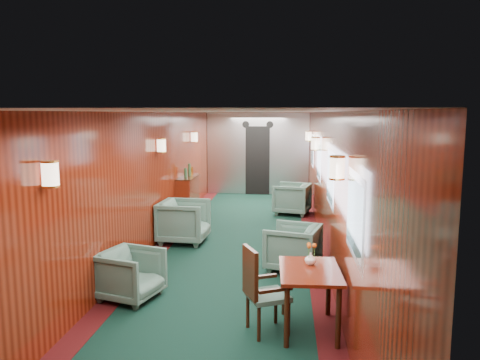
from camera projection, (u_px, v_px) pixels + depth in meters
The scene contains 12 objects.
room at pixel (235, 158), 7.82m from camera, with size 12.00×12.10×2.40m.
bulkhead at pixel (258, 154), 13.71m from camera, with size 2.98×0.17×2.39m.
windows_right at pixel (324, 168), 7.94m from camera, with size 0.02×8.60×0.80m.
wall_sconces at pixel (239, 146), 8.36m from camera, with size 2.97×7.97×0.25m.
dining_table at pixel (310, 279), 5.09m from camera, with size 0.69×0.95×0.70m.
side_chair at pixel (260, 287), 5.03m from camera, with size 0.56×0.57×0.97m.
credenza at pixel (188, 198), 10.46m from camera, with size 0.34×1.10×1.26m.
flower_vase at pixel (311, 259), 5.23m from camera, with size 0.13×0.13×0.14m, color white.
armchair_left_near at pixel (131, 275), 6.00m from camera, with size 0.69×0.71×0.65m, color #1E463E.
armchair_left_far at pixel (184, 221), 8.64m from camera, with size 0.84×0.87×0.79m, color #1E463E.
armchair_right_near at pixel (293, 247), 7.12m from camera, with size 0.75×0.77×0.70m, color #1E463E.
armchair_right_far at pixel (292, 199), 11.07m from camera, with size 0.79×0.81×0.74m, color #1E463E.
Camera 1 is at (0.87, -7.75, 2.38)m, focal length 35.00 mm.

